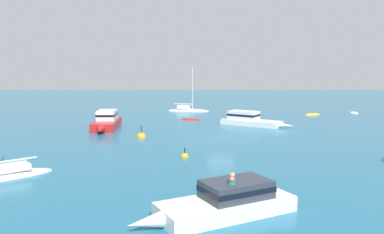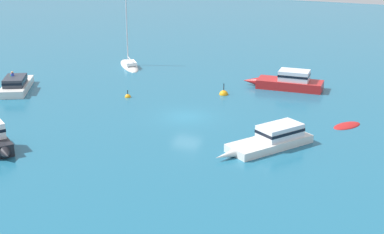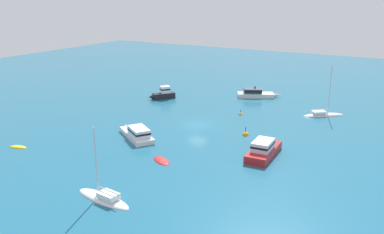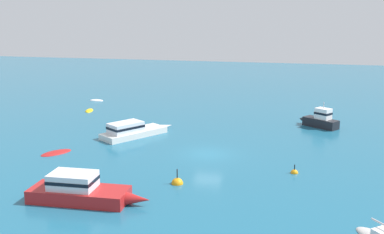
% 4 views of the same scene
% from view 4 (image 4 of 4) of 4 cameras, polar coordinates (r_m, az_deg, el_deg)
% --- Properties ---
extents(ground_plane, '(160.00, 160.00, 0.00)m').
position_cam_4_polar(ground_plane, '(40.80, 2.07, -4.71)').
color(ground_plane, '#1E607F').
extents(motor_cruiser, '(6.06, 8.06, 1.62)m').
position_cam_4_polar(motor_cruiser, '(46.69, -7.68, -1.69)').
color(motor_cruiser, silver).
rests_on(motor_cruiser, ground).
extents(rib, '(1.45, 2.41, 0.45)m').
position_cam_4_polar(rib, '(60.18, -12.92, 0.76)').
color(rib, yellow).
rests_on(rib, ground).
extents(cabin_cruiser, '(8.36, 2.79, 1.98)m').
position_cam_4_polar(cabin_cruiser, '(31.55, -13.98, -9.02)').
color(cabin_cruiser, '#B21E1E').
rests_on(cabin_cruiser, ground).
extents(cabin_cruiser_1, '(4.63, 3.81, 2.90)m').
position_cam_4_polar(cabin_cruiser_1, '(52.20, 15.89, -0.34)').
color(cabin_cruiser_1, black).
rests_on(cabin_cruiser_1, ground).
extents(tender, '(2.77, 3.25, 0.35)m').
position_cam_4_polar(tender, '(42.87, -16.87, -4.40)').
color(tender, '#B21E1E').
rests_on(tender, ground).
extents(rib_1, '(2.11, 1.11, 0.38)m').
position_cam_4_polar(rib_1, '(67.11, -12.03, 2.05)').
color(rib_1, white).
rests_on(rib_1, ground).
extents(channel_buoy, '(0.89, 0.89, 1.60)m').
position_cam_4_polar(channel_buoy, '(33.90, -1.89, -8.46)').
color(channel_buoy, orange).
rests_on(channel_buoy, ground).
extents(mooring_buoy, '(0.61, 0.61, 1.01)m').
position_cam_4_polar(mooring_buoy, '(36.94, 12.86, -6.95)').
color(mooring_buoy, orange).
rests_on(mooring_buoy, ground).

